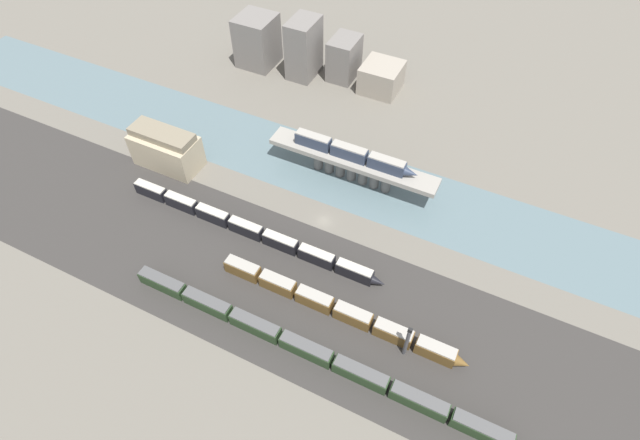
{
  "coord_description": "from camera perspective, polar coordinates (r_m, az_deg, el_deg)",
  "views": [
    {
      "loc": [
        38.45,
        -81.08,
        107.5
      ],
      "look_at": [
        0.0,
        -2.51,
        3.23
      ],
      "focal_mm": 28.0,
      "sensor_mm": 36.0,
      "label": 1
    }
  ],
  "objects": [
    {
      "name": "city_block_left",
      "position": [
        188.61,
        -1.87,
        19.04
      ],
      "size": [
        9.15,
        13.24,
        21.08
      ],
      "primitive_type": "cube",
      "color": "slate",
      "rests_on": "ground"
    },
    {
      "name": "train_yard_near",
      "position": [
        116.62,
        -0.92,
        -14.8
      ],
      "size": [
        97.8,
        3.06,
        4.04
      ],
      "color": "#23381E",
      "rests_on": "ground"
    },
    {
      "name": "signal_tower",
      "position": [
        115.12,
        9.91,
        -13.52
      ],
      "size": [
        1.0,
        0.88,
        11.57
      ],
      "color": "#4C4C51",
      "rests_on": "ground"
    },
    {
      "name": "train_yard_mid",
      "position": [
        121.64,
        2.03,
        -10.15
      ],
      "size": [
        63.6,
        3.2,
        4.17
      ],
      "color": "brown",
      "rests_on": "ground"
    },
    {
      "name": "train_yard_far",
      "position": [
        136.88,
        -8.1,
        -1.1
      ],
      "size": [
        77.73,
        2.66,
        4.09
      ],
      "color": "black",
      "rests_on": "ground"
    },
    {
      "name": "city_block_center",
      "position": [
        188.98,
        2.77,
        18.0
      ],
      "size": [
        9.24,
        12.46,
        14.99
      ],
      "primitive_type": "cube",
      "color": "slate",
      "rests_on": "ground"
    },
    {
      "name": "river_water",
      "position": [
        151.82,
        3.58,
        4.8
      ],
      "size": [
        320.0,
        25.79,
        0.01
      ],
      "primitive_type": "cube",
      "color": "slate",
      "rests_on": "ground"
    },
    {
      "name": "city_block_right",
      "position": [
        184.7,
        7.01,
        15.88
      ],
      "size": [
        13.4,
        13.47,
        9.79
      ],
      "primitive_type": "cube",
      "color": "gray",
      "rests_on": "ground"
    },
    {
      "name": "warehouse_building",
      "position": [
        158.99,
        -17.17,
        7.8
      ],
      "size": [
        20.3,
        10.31,
        12.79
      ],
      "color": "tan",
      "rests_on": "ground"
    },
    {
      "name": "ground_plane",
      "position": [
        140.03,
        0.45,
        -0.15
      ],
      "size": [
        400.0,
        400.0,
        0.0
      ],
      "primitive_type": "plane",
      "color": "#666056"
    },
    {
      "name": "railbed_yard",
      "position": [
        127.64,
        -4.28,
        -7.59
      ],
      "size": [
        280.0,
        42.0,
        0.01
      ],
      "primitive_type": "cube",
      "color": "#33302D",
      "rests_on": "ground"
    },
    {
      "name": "train_on_bridge",
      "position": [
        144.84,
        3.82,
        7.59
      ],
      "size": [
        37.77,
        3.08,
        4.02
      ],
      "color": "#2D384C",
      "rests_on": "bridge"
    },
    {
      "name": "city_block_far_left",
      "position": [
        196.89,
        -7.2,
        19.67
      ],
      "size": [
        13.21,
        13.6,
        18.37
      ],
      "primitive_type": "cube",
      "color": "slate",
      "rests_on": "ground"
    },
    {
      "name": "bridge",
      "position": [
        147.79,
        3.69,
        6.38
      ],
      "size": [
        51.76,
        7.06,
        8.09
      ],
      "color": "gray",
      "rests_on": "ground"
    }
  ]
}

